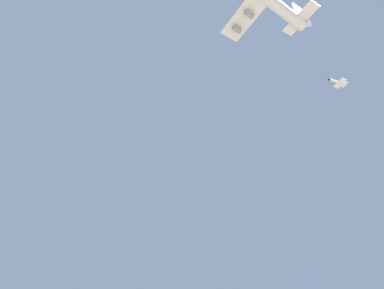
# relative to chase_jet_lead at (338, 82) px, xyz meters

# --- Properties ---
(chase_jet_lead) EXTENTS (14.75, 9.87, 4.00)m
(chase_jet_lead) POSITION_rel_chase_jet_lead_xyz_m (0.00, 0.00, 0.00)
(chase_jet_lead) COLOR silver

